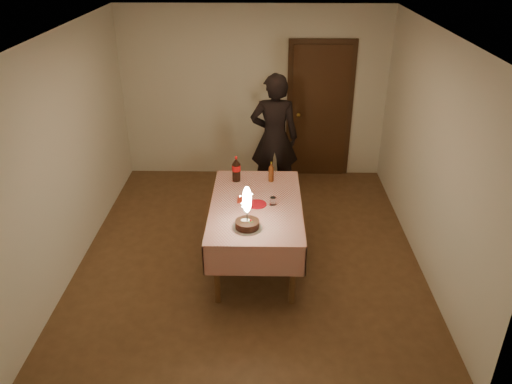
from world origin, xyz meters
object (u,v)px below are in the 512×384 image
red_plate (257,204)px  red_cup (248,194)px  birthday_cake (247,217)px  amber_bottle_right (271,172)px  photographer (274,138)px  dining_table (256,212)px  cola_bottle (236,169)px  clear_cup (273,201)px

red_plate → red_cup: bearing=125.4°
birthday_cake → red_cup: (-0.02, 0.65, -0.08)m
amber_bottle_right → photographer: size_ratio=0.14×
photographer → red_cup: bearing=-102.1°
dining_table → photographer: bearing=82.3°
dining_table → cola_bottle: cola_bottle is taller
red_plate → photographer: 1.68m
birthday_cake → red_plate: 0.52m
birthday_cake → amber_bottle_right: bearing=77.0°
dining_table → photographer: photographer is taller
clear_cup → cola_bottle: size_ratio=0.28×
cola_bottle → photographer: (0.47, 1.06, -0.01)m
dining_table → photographer: 1.67m
clear_cup → photographer: (0.04, 1.66, 0.10)m
red_cup → photographer: 1.55m
clear_cup → dining_table: bearing=174.2°
birthday_cake → red_cup: birthday_cake is taller
birthday_cake → red_plate: birthday_cake is taller
red_cup → red_plate: bearing=-54.6°
clear_cup → cola_bottle: 0.75m
red_cup → amber_bottle_right: size_ratio=0.39×
amber_bottle_right → photographer: (0.05, 1.06, 0.03)m
dining_table → red_cup: size_ratio=17.20×
amber_bottle_right → clear_cup: bearing=-88.5°
red_plate → photographer: size_ratio=0.12×
red_plate → birthday_cake: bearing=-100.2°
birthday_cake → amber_bottle_right: 1.12m
dining_table → red_plate: (0.01, -0.02, 0.11)m
dining_table → clear_cup: clear_cup is taller
red_plate → clear_cup: 0.18m
clear_cup → cola_bottle: (-0.44, 0.60, 0.11)m
birthday_cake → clear_cup: birthday_cake is taller
birthday_cake → cola_bottle: bearing=98.8°
red_plate → clear_cup: bearing=0.1°
dining_table → clear_cup: (0.19, -0.02, 0.15)m
cola_bottle → red_cup: bearing=-71.4°
birthday_cake → cola_bottle: 1.11m
red_plate → clear_cup: clear_cup is taller
birthday_cake → photographer: bearing=82.0°
photographer → clear_cup: bearing=-91.2°
cola_bottle → amber_bottle_right: bearing=-0.6°
dining_table → photographer: (0.22, 1.64, 0.25)m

